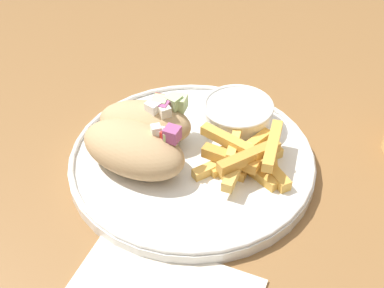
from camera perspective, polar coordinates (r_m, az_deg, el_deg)
The scene contains 6 objects.
table at distance 0.67m, azimuth 1.10°, elevation -5.89°, with size 1.44×1.44×0.75m.
plate at distance 0.62m, azimuth -0.00°, elevation -1.70°, with size 0.28×0.28×0.02m.
pita_sandwich_near at distance 0.59m, azimuth -6.19°, elevation -0.50°, with size 0.13×0.09×0.06m.
pita_sandwich_far at distance 0.63m, azimuth -4.70°, elevation 2.63°, with size 0.12×0.08×0.06m.
fries_pile at distance 0.60m, azimuth 5.97°, elevation -1.39°, with size 0.11×0.12×0.04m.
sauce_ramekin at distance 0.65m, azimuth 4.90°, elevation 3.23°, with size 0.09×0.09×0.03m.
Camera 1 is at (0.16, -0.43, 1.18)m, focal length 50.00 mm.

